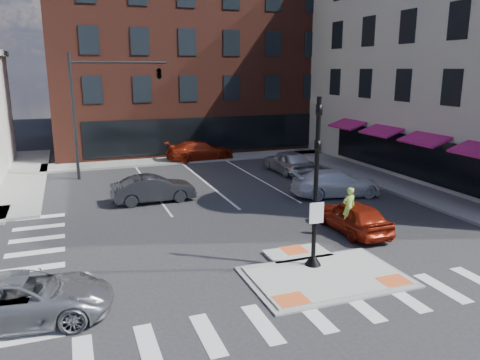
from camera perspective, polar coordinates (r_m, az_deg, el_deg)
name	(u,v)px	position (r m, az deg, el deg)	size (l,w,h in m)	color
ground	(318,272)	(17.06, 9.51, -11.01)	(120.00, 120.00, 0.00)	#28282B
refuge_island	(322,274)	(16.83, 9.96, -11.18)	(5.40, 4.65, 0.13)	gray
sidewalk_e	(391,182)	(30.74, 17.89, -0.27)	(3.00, 24.00, 0.15)	gray
sidewalk_n	(215,157)	(37.69, -3.08, 2.79)	(26.00, 3.00, 0.15)	gray
building_n	(183,60)	(46.70, -6.95, 14.29)	(24.40, 18.40, 15.50)	#59261B
building_far_left	(96,84)	(65.56, -17.14, 11.07)	(10.00, 12.00, 10.00)	slate
building_far_right	(188,76)	(69.50, -6.30, 12.49)	(12.00, 12.00, 12.00)	brown
signal_pole	(315,205)	(16.56, 9.15, -3.04)	(0.60, 0.60, 5.98)	black
mast_arm_signal	(137,81)	(31.73, -12.48, 11.66)	(6.10, 2.24, 8.00)	black
silver_suv	(22,299)	(14.90, -25.04, -12.96)	(2.31, 5.00, 1.39)	#9FA2A6
red_sedan	(353,216)	(21.09, 13.61, -4.33)	(1.68, 4.17, 1.42)	#98210D
white_pickup	(336,183)	(26.82, 11.63, -0.39)	(2.05, 5.05, 1.47)	white
bg_car_dark	(154,189)	(25.52, -10.50, -1.06)	(1.53, 4.40, 1.45)	#292A2E
bg_car_silver	(288,161)	(32.34, 5.85, 2.28)	(1.89, 4.69, 1.60)	silver
bg_car_red	(200,151)	(36.72, -4.87, 3.57)	(2.14, 5.26, 1.53)	maroon
cyclist	(348,220)	(20.51, 13.05, -4.76)	(0.69, 1.73, 2.16)	#3F3F44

